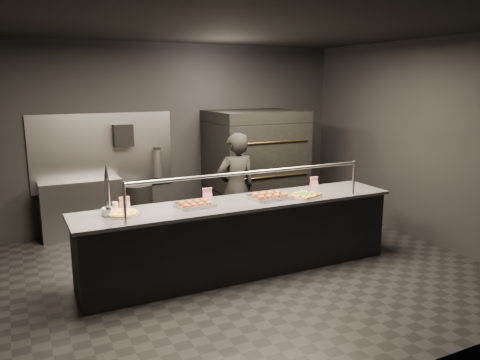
{
  "coord_description": "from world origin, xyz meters",
  "views": [
    {
      "loc": [
        -2.51,
        -5.03,
        2.36
      ],
      "look_at": [
        0.08,
        0.2,
        1.15
      ],
      "focal_mm": 35.0,
      "sensor_mm": 36.0,
      "label": 1
    }
  ],
  "objects_px": {
    "beer_tap": "(108,201)",
    "slider_tray_a": "(195,204)",
    "square_pizza": "(305,195)",
    "trash_bin": "(138,208)",
    "service_counter": "(241,236)",
    "prep_shelf": "(82,209)",
    "fire_extinguisher": "(158,163)",
    "slider_tray_b": "(270,196)",
    "towel_dispenser": "(123,135)",
    "pizza_oven": "(255,166)",
    "worker": "(236,189)",
    "round_pizza": "(123,213)"
  },
  "relations": [
    {
      "from": "slider_tray_b",
      "to": "beer_tap",
      "type": "bearing_deg",
      "value": 177.1
    },
    {
      "from": "towel_dispenser",
      "to": "round_pizza",
      "type": "xyz_separation_m",
      "value": [
        -0.55,
        -2.34,
        -0.61
      ]
    },
    {
      "from": "slider_tray_a",
      "to": "towel_dispenser",
      "type": "bearing_deg",
      "value": 97.23
    },
    {
      "from": "square_pizza",
      "to": "towel_dispenser",
      "type": "bearing_deg",
      "value": 124.74
    },
    {
      "from": "service_counter",
      "to": "pizza_oven",
      "type": "relative_size",
      "value": 2.15
    },
    {
      "from": "service_counter",
      "to": "beer_tap",
      "type": "distance_m",
      "value": 1.72
    },
    {
      "from": "towel_dispenser",
      "to": "slider_tray_a",
      "type": "bearing_deg",
      "value": -82.77
    },
    {
      "from": "beer_tap",
      "to": "worker",
      "type": "distance_m",
      "value": 2.22
    },
    {
      "from": "square_pizza",
      "to": "trash_bin",
      "type": "relative_size",
      "value": 0.55
    },
    {
      "from": "beer_tap",
      "to": "trash_bin",
      "type": "height_order",
      "value": "beer_tap"
    },
    {
      "from": "fire_extinguisher",
      "to": "trash_bin",
      "type": "xyz_separation_m",
      "value": [
        -0.41,
        -0.22,
        -0.67
      ]
    },
    {
      "from": "service_counter",
      "to": "prep_shelf",
      "type": "xyz_separation_m",
      "value": [
        -1.6,
        2.32,
        -0.01
      ]
    },
    {
      "from": "beer_tap",
      "to": "slider_tray_a",
      "type": "bearing_deg",
      "value": -3.58
    },
    {
      "from": "pizza_oven",
      "to": "trash_bin",
      "type": "distance_m",
      "value": 2.06
    },
    {
      "from": "slider_tray_b",
      "to": "square_pizza",
      "type": "distance_m",
      "value": 0.47
    },
    {
      "from": "slider_tray_a",
      "to": "service_counter",
      "type": "bearing_deg",
      "value": -2.56
    },
    {
      "from": "service_counter",
      "to": "worker",
      "type": "distance_m",
      "value": 1.14
    },
    {
      "from": "slider_tray_a",
      "to": "beer_tap",
      "type": "bearing_deg",
      "value": 176.42
    },
    {
      "from": "fire_extinguisher",
      "to": "slider_tray_b",
      "type": "xyz_separation_m",
      "value": [
        0.75,
        -2.41,
        -0.11
      ]
    },
    {
      "from": "prep_shelf",
      "to": "towel_dispenser",
      "type": "xyz_separation_m",
      "value": [
        0.7,
        0.07,
        1.1
      ]
    },
    {
      "from": "round_pizza",
      "to": "trash_bin",
      "type": "relative_size",
      "value": 0.52
    },
    {
      "from": "slider_tray_a",
      "to": "slider_tray_b",
      "type": "xyz_separation_m",
      "value": [
        1.0,
        -0.04,
        0.0
      ]
    },
    {
      "from": "slider_tray_b",
      "to": "service_counter",
      "type": "bearing_deg",
      "value": 178.32
    },
    {
      "from": "fire_extinguisher",
      "to": "round_pizza",
      "type": "height_order",
      "value": "fire_extinguisher"
    },
    {
      "from": "slider_tray_a",
      "to": "trash_bin",
      "type": "height_order",
      "value": "slider_tray_a"
    },
    {
      "from": "service_counter",
      "to": "round_pizza",
      "type": "xyz_separation_m",
      "value": [
        -1.45,
        0.06,
        0.47
      ]
    },
    {
      "from": "pizza_oven",
      "to": "towel_dispenser",
      "type": "relative_size",
      "value": 5.46
    },
    {
      "from": "pizza_oven",
      "to": "worker",
      "type": "distance_m",
      "value": 1.21
    },
    {
      "from": "service_counter",
      "to": "towel_dispenser",
      "type": "height_order",
      "value": "towel_dispenser"
    },
    {
      "from": "service_counter",
      "to": "square_pizza",
      "type": "relative_size",
      "value": 9.51
    },
    {
      "from": "fire_extinguisher",
      "to": "prep_shelf",
      "type": "bearing_deg",
      "value": -176.34
    },
    {
      "from": "pizza_oven",
      "to": "prep_shelf",
      "type": "height_order",
      "value": "pizza_oven"
    },
    {
      "from": "service_counter",
      "to": "towel_dispenser",
      "type": "bearing_deg",
      "value": 110.63
    },
    {
      "from": "towel_dispenser",
      "to": "fire_extinguisher",
      "type": "relative_size",
      "value": 0.69
    },
    {
      "from": "towel_dispenser",
      "to": "round_pizza",
      "type": "height_order",
      "value": "towel_dispenser"
    },
    {
      "from": "service_counter",
      "to": "beer_tap",
      "type": "relative_size",
      "value": 7.05
    },
    {
      "from": "slider_tray_a",
      "to": "trash_bin",
      "type": "distance_m",
      "value": 2.23
    },
    {
      "from": "prep_shelf",
      "to": "slider_tray_b",
      "type": "bearing_deg",
      "value": -49.42
    },
    {
      "from": "service_counter",
      "to": "worker",
      "type": "relative_size",
      "value": 2.47
    },
    {
      "from": "round_pizza",
      "to": "square_pizza",
      "type": "relative_size",
      "value": 0.94
    },
    {
      "from": "slider_tray_b",
      "to": "worker",
      "type": "bearing_deg",
      "value": 89.46
    },
    {
      "from": "prep_shelf",
      "to": "slider_tray_a",
      "type": "distance_m",
      "value": 2.55
    },
    {
      "from": "round_pizza",
      "to": "square_pizza",
      "type": "distance_m",
      "value": 2.31
    },
    {
      "from": "trash_bin",
      "to": "pizza_oven",
      "type": "bearing_deg",
      "value": -8.22
    },
    {
      "from": "fire_extinguisher",
      "to": "slider_tray_a",
      "type": "height_order",
      "value": "fire_extinguisher"
    },
    {
      "from": "fire_extinguisher",
      "to": "square_pizza",
      "type": "height_order",
      "value": "fire_extinguisher"
    },
    {
      "from": "beer_tap",
      "to": "round_pizza",
      "type": "xyz_separation_m",
      "value": [
        0.15,
        -0.03,
        -0.15
      ]
    },
    {
      "from": "fire_extinguisher",
      "to": "beer_tap",
      "type": "xyz_separation_m",
      "value": [
        -1.25,
        -2.31,
        0.03
      ]
    },
    {
      "from": "service_counter",
      "to": "pizza_oven",
      "type": "xyz_separation_m",
      "value": [
        1.2,
        1.9,
        0.5
      ]
    },
    {
      "from": "service_counter",
      "to": "slider_tray_a",
      "type": "distance_m",
      "value": 0.77
    }
  ]
}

